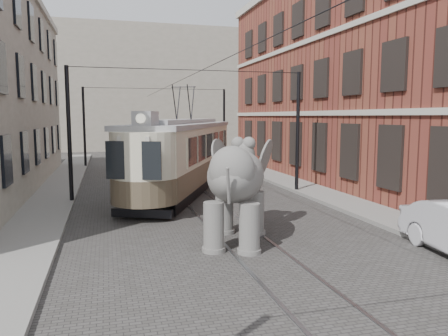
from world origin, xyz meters
name	(u,v)px	position (x,y,z in m)	size (l,w,h in m)	color
ground	(231,228)	(0.00, 0.00, 0.00)	(120.00, 120.00, 0.00)	#3D3B39
tram_rails	(231,228)	(0.00, 0.00, 0.01)	(1.54, 80.00, 0.02)	slate
sidewalk_right	(383,216)	(6.00, 0.00, 0.07)	(2.00, 60.00, 0.15)	slate
sidewalk_left	(26,240)	(-6.50, 0.00, 0.07)	(2.00, 60.00, 0.15)	slate
brick_building	(367,80)	(11.00, 9.00, 6.00)	(8.00, 26.00, 12.00)	maroon
distant_block	(139,90)	(0.00, 40.00, 7.00)	(28.00, 10.00, 14.00)	gray
catenary	(196,135)	(-0.20, 5.00, 3.00)	(11.00, 30.20, 6.00)	black
tram	(184,139)	(-0.18, 8.08, 2.68)	(2.79, 13.52, 5.37)	beige
elephant	(236,191)	(-0.31, -1.61, 1.58)	(2.85, 5.17, 3.17)	#63605B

